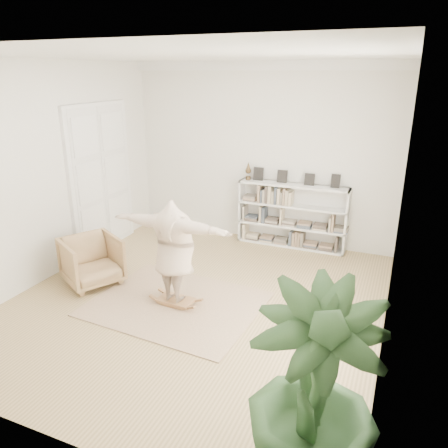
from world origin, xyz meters
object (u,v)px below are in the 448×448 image
at_px(armchair, 92,261).
at_px(person, 174,249).
at_px(houseplant, 312,396).
at_px(bookshelf, 292,216).
at_px(rocker_board, 176,300).

height_order(armchair, person, person).
relative_size(armchair, houseplant, 0.47).
bearing_deg(bookshelf, houseplant, -73.83).
relative_size(armchair, person, 0.46).
bearing_deg(rocker_board, armchair, 179.79).
distance_m(armchair, person, 1.73).
bearing_deg(person, bookshelf, -104.50).
height_order(armchair, houseplant, houseplant).
relative_size(rocker_board, houseplant, 0.30).
bearing_deg(bookshelf, armchair, -131.73).
bearing_deg(armchair, houseplant, -90.46).
bearing_deg(rocker_board, bookshelf, 75.50).
height_order(rocker_board, person, person).
distance_m(bookshelf, person, 3.23).
xyz_separation_m(bookshelf, armchair, (-2.64, -2.96, -0.23)).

